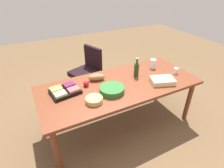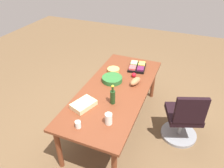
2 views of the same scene
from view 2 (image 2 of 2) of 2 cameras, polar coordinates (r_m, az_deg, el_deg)
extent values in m
plane|color=brown|center=(3.73, 0.76, -10.74)|extent=(10.00, 10.00, 0.00)
cube|color=brown|center=(3.26, 0.86, -1.61)|extent=(2.24, 0.97, 0.04)
cylinder|color=brown|center=(4.39, 0.94, 2.75)|extent=(0.07, 0.07, 0.70)
cylinder|color=brown|center=(3.01, -14.11, -16.41)|extent=(0.07, 0.07, 0.70)
cylinder|color=brown|center=(4.22, 10.95, 0.63)|extent=(0.07, 0.07, 0.70)
cylinder|color=brown|center=(2.74, 0.58, -21.67)|extent=(0.07, 0.07, 0.70)
cylinder|color=gray|center=(3.70, 17.36, -12.63)|extent=(0.56, 0.56, 0.05)
cylinder|color=gray|center=(3.55, 17.97, -10.09)|extent=(0.06, 0.06, 0.40)
cube|color=black|center=(3.42, 18.55, -7.65)|extent=(0.62, 0.62, 0.09)
cube|color=black|center=(3.10, 20.36, -6.74)|extent=(0.21, 0.43, 0.42)
cylinder|color=tan|center=(3.68, 0.38, 3.75)|extent=(0.25, 0.25, 0.06)
cylinder|color=#2B692E|center=(3.42, 0.03, 1.33)|extent=(0.36, 0.36, 0.07)
cylinder|color=white|center=(2.63, -9.09, -10.67)|extent=(0.09, 0.09, 0.09)
cylinder|color=#1D3C19|center=(2.92, 0.18, -3.57)|extent=(0.08, 0.08, 0.20)
cylinder|color=#1D3C19|center=(2.83, 0.19, -1.34)|extent=(0.03, 0.03, 0.08)
cylinder|color=gold|center=(2.81, 0.19, -0.59)|extent=(0.04, 0.04, 0.01)
cube|color=beige|center=(2.92, -7.62, -5.46)|extent=(0.38, 0.31, 0.07)
sphere|color=red|center=(3.54, 5.87, 2.41)|extent=(0.08, 0.08, 0.08)
cylinder|color=white|center=(2.63, -0.93, -9.31)|extent=(0.11, 0.11, 0.15)
cube|color=black|center=(3.80, 6.74, 4.43)|extent=(0.40, 0.33, 0.04)
cube|color=#B4DC86|center=(3.87, 5.95, 5.65)|extent=(0.16, 0.13, 0.03)
cube|color=#DB5252|center=(3.72, 5.51, 4.39)|extent=(0.16, 0.13, 0.03)
cube|color=#F9C94A|center=(3.86, 8.01, 5.39)|extent=(0.16, 0.13, 0.03)
cube|color=#5F1C44|center=(3.70, 7.65, 4.11)|extent=(0.16, 0.13, 0.03)
ellipsoid|color=#A36942|center=(3.36, 6.29, 0.74)|extent=(0.26, 0.17, 0.10)
camera|label=1|loc=(4.57, -17.93, 25.45)|focal=28.78mm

